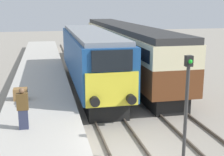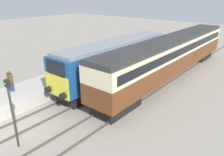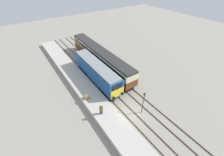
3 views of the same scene
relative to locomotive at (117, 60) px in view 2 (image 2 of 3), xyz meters
name	(u,v)px [view 2 (image 2 of 3)]	position (x,y,z in m)	size (l,w,h in m)	color
ground_plane	(14,130)	(0.00, -10.24, -2.18)	(120.00, 120.00, 0.00)	gray
platform_left	(75,76)	(-3.30, -2.24, -1.78)	(3.50, 50.00, 0.80)	#B7B2A8
rails_near_track	(75,100)	(0.00, -5.24, -2.11)	(1.51, 60.00, 0.14)	#4C4238
rails_far_track	(108,114)	(3.40, -5.24, -2.11)	(1.50, 60.00, 0.14)	#4C4238
locomotive	(117,60)	(0.00, 0.00, 0.00)	(2.70, 13.98, 3.92)	black
passenger_carriage	(172,53)	(3.40, 4.42, 0.28)	(2.75, 21.72, 4.04)	black
person_on_platform	(11,81)	(-3.88, -8.19, -0.55)	(0.44, 0.26, 1.67)	#2D334C
signal_post	(12,109)	(1.70, -10.88, 0.17)	(0.24, 0.28, 3.96)	#333333
luggage_crate	(52,72)	(-4.27, -4.12, -1.08)	(0.70, 0.56, 0.60)	olive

